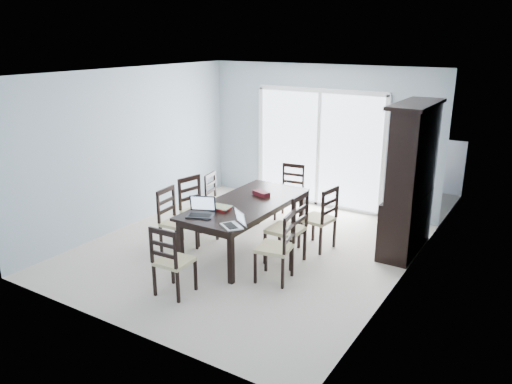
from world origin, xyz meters
TOP-DOWN VIEW (x-y plane):
  - floor at (0.00, 0.00)m, footprint 5.00×5.00m
  - ceiling at (0.00, 0.00)m, footprint 5.00×5.00m
  - back_wall at (0.00, 2.50)m, footprint 4.50×0.02m
  - wall_left at (-2.25, 0.00)m, footprint 0.02×5.00m
  - wall_right at (2.25, 0.00)m, footprint 0.02×5.00m
  - balcony at (0.00, 3.50)m, footprint 4.50×2.00m
  - railing at (0.00, 4.50)m, footprint 4.50×0.06m
  - dining_table at (0.00, 0.00)m, footprint 1.00×2.20m
  - china_hutch at (2.02, 1.25)m, footprint 0.50×1.38m
  - sliding_door at (0.00, 2.48)m, footprint 2.52×0.05m
  - chair_left_near at (-0.90, -0.59)m, footprint 0.46×0.45m
  - chair_left_mid at (-0.92, -0.05)m, footprint 0.52×0.51m
  - chair_left_far at (-1.00, 0.62)m, footprint 0.46×0.45m
  - chair_right_near at (0.93, -0.61)m, footprint 0.49×0.48m
  - chair_right_mid at (0.81, -0.07)m, footprint 0.47×0.46m
  - chair_right_far at (0.96, 0.61)m, footprint 0.49×0.48m
  - chair_end_near at (-0.02, -1.67)m, footprint 0.42×0.43m
  - chair_end_far at (-0.10, 1.61)m, footprint 0.46×0.47m
  - laptop_dark at (-0.20, -0.81)m, footprint 0.43×0.38m
  - laptop_silver at (0.38, -0.92)m, footprint 0.37×0.34m
  - book_stack at (-0.13, -0.45)m, footprint 0.29×0.24m
  - cell_phone at (-0.05, -0.90)m, footprint 0.10×0.06m
  - game_box at (0.03, 0.39)m, footprint 0.30×0.21m
  - hot_tub at (-0.94, 3.38)m, footprint 1.94×1.76m

SIDE VIEW (x-z plane):
  - balcony at x=0.00m, z-range -0.10..0.00m
  - floor at x=0.00m, z-range 0.00..0.00m
  - hot_tub at x=-0.94m, z-range 0.00..0.94m
  - chair_left_far at x=-1.00m, z-range 0.03..1.06m
  - railing at x=0.00m, z-range 0.00..1.10m
  - chair_end_near at x=-0.02m, z-range 0.03..1.09m
  - chair_end_far at x=-0.10m, z-range 0.03..1.12m
  - chair_left_near at x=-0.90m, z-range 0.03..1.14m
  - chair_right_near at x=0.93m, z-range 0.03..1.14m
  - chair_right_far at x=0.96m, z-range 0.03..1.16m
  - chair_left_mid at x=-0.92m, z-range 0.03..1.18m
  - chair_right_mid at x=0.81m, z-range 0.04..1.24m
  - dining_table at x=0.00m, z-range 0.30..1.05m
  - cell_phone at x=-0.05m, z-range 0.75..0.76m
  - book_stack at x=-0.13m, z-range 0.75..0.80m
  - game_box at x=0.03m, z-range 0.75..0.82m
  - laptop_silver at x=0.38m, z-range 0.70..0.91m
  - laptop_dark at x=-0.20m, z-range 0.69..0.93m
  - china_hutch at x=2.02m, z-range -0.03..2.17m
  - sliding_door at x=0.00m, z-range 0.00..2.18m
  - back_wall at x=0.00m, z-range 0.00..2.60m
  - wall_left at x=-2.25m, z-range 0.00..2.60m
  - wall_right at x=2.25m, z-range 0.00..2.60m
  - ceiling at x=0.00m, z-range 2.60..2.60m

